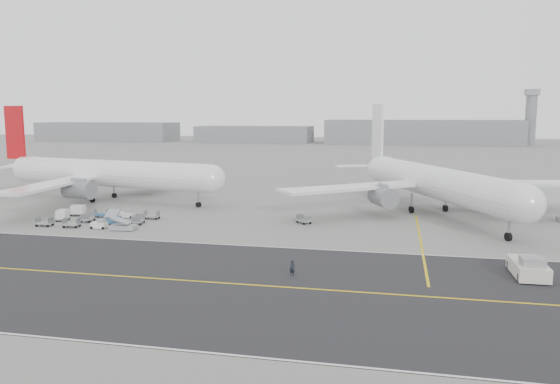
% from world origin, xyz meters
% --- Properties ---
extents(ground, '(700.00, 700.00, 0.00)m').
position_xyz_m(ground, '(0.00, 0.00, 0.00)').
color(ground, gray).
rests_on(ground, ground).
extents(taxiway, '(220.00, 59.00, 0.03)m').
position_xyz_m(taxiway, '(5.02, -17.98, 0.01)').
color(taxiway, '#272729').
rests_on(taxiway, ground).
extents(horizon_buildings, '(520.00, 28.00, 28.00)m').
position_xyz_m(horizon_buildings, '(30.00, 260.00, 0.00)').
color(horizon_buildings, gray).
rests_on(horizon_buildings, ground).
extents(control_tower, '(7.00, 7.00, 31.25)m').
position_xyz_m(control_tower, '(100.00, 265.00, 16.25)').
color(control_tower, gray).
rests_on(control_tower, ground).
extents(airliner_a, '(53.83, 52.77, 18.75)m').
position_xyz_m(airliner_a, '(-30.10, 28.80, 5.40)').
color(airliner_a, white).
rests_on(airliner_a, ground).
extents(airliner_b, '(50.96, 52.22, 19.14)m').
position_xyz_m(airliner_b, '(32.33, 27.96, 5.52)').
color(airliner_b, white).
rests_on(airliner_b, ground).
extents(pushback_tug, '(3.21, 8.49, 2.42)m').
position_xyz_m(pushback_tug, '(40.36, -9.23, 1.00)').
color(pushback_tug, beige).
rests_on(pushback_tug, ground).
extents(jet_bridge, '(15.21, 3.06, 5.75)m').
position_xyz_m(jet_bridge, '(46.74, 24.09, 4.01)').
color(jet_bridge, gray).
rests_on(jet_bridge, ground).
extents(gse_cluster, '(22.69, 18.36, 1.86)m').
position_xyz_m(gse_cluster, '(-19.13, 8.00, 0.00)').
color(gse_cluster, gray).
rests_on(gse_cluster, ground).
extents(stray_dolly, '(2.64, 2.65, 1.43)m').
position_xyz_m(stray_dolly, '(12.61, 13.86, 0.00)').
color(stray_dolly, silver).
rests_on(stray_dolly, ground).
extents(ground_crew_a, '(0.68, 0.50, 1.71)m').
position_xyz_m(ground_crew_a, '(16.14, -14.14, 0.86)').
color(ground_crew_a, black).
rests_on(ground_crew_a, ground).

